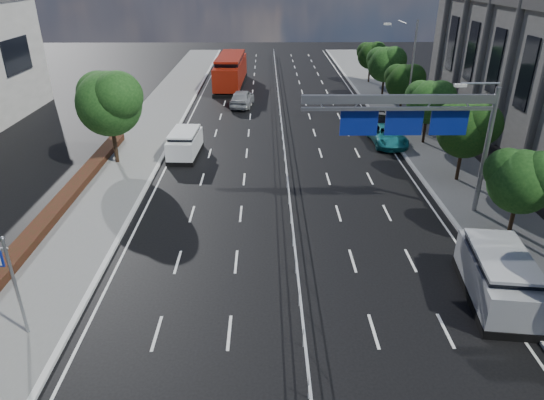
{
  "coord_description": "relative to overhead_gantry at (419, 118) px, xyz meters",
  "views": [
    {
      "loc": [
        -1.35,
        -14.65,
        12.74
      ],
      "look_at": [
        -1.06,
        6.81,
        2.4
      ],
      "focal_mm": 32.0,
      "sensor_mm": 36.0,
      "label": 1
    }
  ],
  "objects": [
    {
      "name": "near_tree_back",
      "position": [
        -18.68,
        7.92,
        -1.0
      ],
      "size": [
        4.84,
        4.51,
        6.69
      ],
      "color": "black",
      "rests_on": "ground"
    },
    {
      "name": "near_car_silver",
      "position": [
        -10.45,
        23.68,
        -4.76
      ],
      "size": [
        2.59,
        5.18,
        1.69
      ],
      "primitive_type": "imported",
      "rotation": [
        0.0,
        0.0,
        3.02
      ],
      "color": "#96999C",
      "rests_on": "ground"
    },
    {
      "name": "streetlight_far",
      "position": [
        3.76,
        15.95,
        -0.4
      ],
      "size": [
        2.78,
        2.4,
        9.0
      ],
      "color": "gray",
      "rests_on": "ground"
    },
    {
      "name": "ground",
      "position": [
        -6.74,
        -10.05,
        -5.61
      ],
      "size": [
        160.0,
        160.0,
        0.0
      ],
      "primitive_type": "plane",
      "color": "black",
      "rests_on": "ground"
    },
    {
      "name": "parked_car_dark",
      "position": [
        1.56,
        13.69,
        -4.82
      ],
      "size": [
        2.78,
        5.64,
        1.58
      ],
      "primitive_type": "imported",
      "rotation": [
        0.0,
        0.0,
        0.11
      ],
      "color": "black",
      "rests_on": "ground"
    },
    {
      "name": "parked_car_teal",
      "position": [
        1.56,
        11.95,
        -4.88
      ],
      "size": [
        2.57,
        5.29,
        1.45
      ],
      "primitive_type": "imported",
      "rotation": [
        0.0,
        0.0,
        0.03
      ],
      "color": "#1C7981",
      "rests_on": "ground"
    },
    {
      "name": "kerb_near",
      "position": [
        -15.74,
        -10.05,
        -5.54
      ],
      "size": [
        0.25,
        140.0,
        0.15
      ],
      "primitive_type": "cube",
      "color": "silver",
      "rests_on": "ground"
    },
    {
      "name": "white_minivan",
      "position": [
        -14.07,
        9.44,
        -4.64
      ],
      "size": [
        2.2,
        4.61,
        1.96
      ],
      "rotation": [
        0.0,
        0.0,
        -0.06
      ],
      "color": "black",
      "rests_on": "ground"
    },
    {
      "name": "far_tree_f",
      "position": [
        4.5,
        19.43,
        -2.12
      ],
      "size": [
        3.52,
        3.28,
        5.02
      ],
      "color": "black",
      "rests_on": "ground"
    },
    {
      "name": "far_tree_g",
      "position": [
        4.51,
        26.92,
        -1.85
      ],
      "size": [
        3.96,
        3.69,
        5.45
      ],
      "color": "black",
      "rests_on": "ground"
    },
    {
      "name": "far_tree_e",
      "position": [
        4.51,
        11.93,
        -2.05
      ],
      "size": [
        3.63,
        3.38,
        5.13
      ],
      "color": "black",
      "rests_on": "ground"
    },
    {
      "name": "pedestrian_b",
      "position": [
        6.66,
        11.34,
        -4.49
      ],
      "size": [
        1.19,
        1.19,
        1.95
      ],
      "primitive_type": "imported",
      "rotation": [
        0.0,
        0.0,
        2.36
      ],
      "color": "gray",
      "rests_on": "sidewalk_far"
    },
    {
      "name": "pedestrian_a",
      "position": [
        6.66,
        -0.2,
        -4.63
      ],
      "size": [
        0.73,
        0.68,
        1.67
      ],
      "primitive_type": "imported",
      "rotation": [
        0.0,
        0.0,
        3.78
      ],
      "color": "gray",
      "rests_on": "sidewalk_far"
    },
    {
      "name": "far_tree_h",
      "position": [
        4.5,
        34.43,
        -2.18
      ],
      "size": [
        3.41,
        3.18,
        4.91
      ],
      "color": "black",
      "rests_on": "ground"
    },
    {
      "name": "red_bus",
      "position": [
        -12.14,
        32.88,
        -3.74
      ],
      "size": [
        3.36,
        12.09,
        3.58
      ],
      "rotation": [
        0.0,
        0.0,
        -0.04
      ],
      "color": "black",
      "rests_on": "ground"
    },
    {
      "name": "far_tree_c",
      "position": [
        4.5,
        -3.07,
        -2.18
      ],
      "size": [
        3.52,
        3.28,
        4.94
      ],
      "color": "black",
      "rests_on": "ground"
    },
    {
      "name": "overhead_gantry",
      "position": [
        0.0,
        0.0,
        0.0
      ],
      "size": [
        10.24,
        0.38,
        7.45
      ],
      "color": "gray",
      "rests_on": "ground"
    },
    {
      "name": "median_fence",
      "position": [
        -6.74,
        12.45,
        -5.08
      ],
      "size": [
        0.05,
        85.0,
        1.02
      ],
      "color": "silver",
      "rests_on": "ground"
    },
    {
      "name": "near_car_dark",
      "position": [
        -13.53,
        43.31,
        -4.75
      ],
      "size": [
        1.97,
        5.22,
        1.7
      ],
      "primitive_type": "imported",
      "rotation": [
        0.0,
        0.0,
        3.17
      ],
      "color": "black",
      "rests_on": "ground"
    },
    {
      "name": "hedge_near",
      "position": [
        -20.04,
        -5.05,
        -5.25
      ],
      "size": [
        1.0,
        36.0,
        0.44
      ],
      "primitive_type": "cube",
      "color": "black",
      "rests_on": "sidewalk_near"
    },
    {
      "name": "far_tree_d",
      "position": [
        4.51,
        4.42,
        -1.92
      ],
      "size": [
        3.85,
        3.59,
        5.34
      ],
      "color": "black",
      "rests_on": "ground"
    },
    {
      "name": "sidewalk_near",
      "position": [
        -18.24,
        -10.05,
        -5.54
      ],
      "size": [
        5.0,
        140.0,
        0.14
      ],
      "primitive_type": "cube",
      "color": "slate",
      "rests_on": "ground"
    },
    {
      "name": "kerb_far",
      "position": [
        2.26,
        -10.05,
        -5.54
      ],
      "size": [
        0.25,
        140.0,
        0.15
      ],
      "primitive_type": "cube",
      "color": "silver",
      "rests_on": "ground"
    },
    {
      "name": "silver_minivan",
      "position": [
        1.56,
        -8.05,
        -4.51
      ],
      "size": [
        2.95,
        5.61,
        2.23
      ],
      "rotation": [
        0.0,
        0.0,
        -0.13
      ],
      "color": "black",
      "rests_on": "ground"
    }
  ]
}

